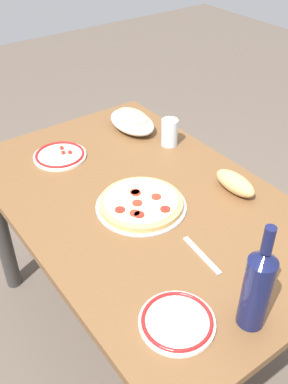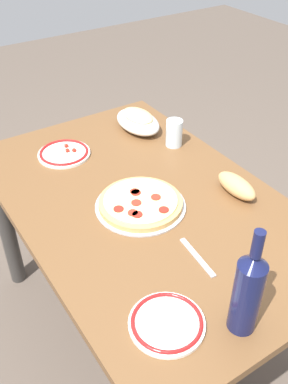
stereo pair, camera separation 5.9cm
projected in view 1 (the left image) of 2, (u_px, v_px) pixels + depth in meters
ground_plane at (144, 330)px, 1.93m from camera, size 8.00×8.00×0.00m
dining_table at (144, 226)px, 1.56m from camera, size 1.31×0.83×0.73m
pepperoni_pizza at (141, 203)px, 1.45m from camera, size 0.30×0.30×0.03m
baked_pasta_dish at (132, 121)px, 1.85m from camera, size 0.24×0.15×0.08m
wine_bottle at (257, 287)px, 1.02m from camera, size 0.07×0.07×0.31m
water_glass at (170, 132)px, 1.75m from camera, size 0.07×0.07×0.11m
side_plate_near at (177, 321)px, 1.08m from camera, size 0.19×0.19×0.02m
side_plate_far at (60, 155)px, 1.70m from camera, size 0.20×0.20×0.02m
bread_loaf at (235, 183)px, 1.51m from camera, size 0.17×0.07×0.06m
fork_left at (202, 255)px, 1.27m from camera, size 0.17×0.03×0.00m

